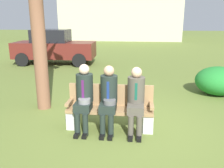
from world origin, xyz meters
The scene contains 7 objects.
ground_plane centered at (0.00, 0.00, 0.00)m, with size 80.00×80.00×0.00m, color #5D6D2F.
park_bench centered at (-0.33, -0.12, 0.42)m, with size 1.76×0.44×0.90m.
seated_man_left centered at (-0.85, -0.24, 0.74)m, with size 0.34×0.72×1.34m.
seated_man_middle centered at (-0.35, -0.25, 0.74)m, with size 0.34×0.72×1.33m.
seated_man_right centered at (0.19, -0.24, 0.73)m, with size 0.34×0.72×1.31m.
shrub_near_bench centered at (2.60, 2.45, 0.42)m, with size 1.35×1.24×0.84m, color #217A2C.
parked_car_near centered at (-3.92, 6.72, 0.84)m, with size 3.95×1.80×1.68m.
Camera 1 is at (0.21, -4.68, 2.23)m, focal length 38.22 mm.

